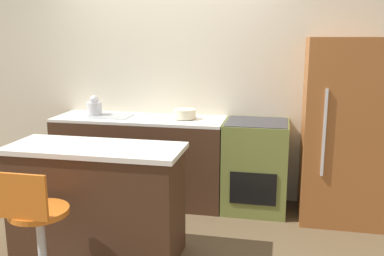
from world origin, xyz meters
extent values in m
plane|color=brown|center=(0.00, 0.00, 0.00)|extent=(14.00, 14.00, 0.00)
cube|color=beige|center=(0.00, 0.64, 1.30)|extent=(8.00, 0.06, 2.60)
cube|color=#422819|center=(-0.28, 0.32, 0.45)|extent=(1.84, 0.59, 0.90)
cube|color=white|center=(-0.28, 0.32, 0.92)|extent=(1.84, 0.59, 0.03)
cube|color=#9EA3A8|center=(-0.60, 0.32, 0.94)|extent=(0.44, 0.32, 0.01)
cube|color=#422819|center=(-0.23, -0.91, 0.45)|extent=(1.37, 0.53, 0.89)
cube|color=white|center=(-0.23, -0.91, 0.91)|extent=(1.42, 0.57, 0.04)
cube|color=olive|center=(0.98, 0.32, 0.47)|extent=(0.65, 0.59, 0.93)
cube|color=black|center=(0.98, 0.01, 0.33)|extent=(0.45, 0.01, 0.33)
cube|color=#333338|center=(0.98, 0.32, 0.94)|extent=(0.62, 0.56, 0.01)
cube|color=#995628|center=(1.81, 0.27, 0.89)|extent=(0.76, 0.68, 1.78)
cube|color=silver|center=(1.60, -0.08, 0.94)|extent=(0.02, 0.02, 0.80)
cylinder|color=#B7B7BC|center=(-0.42, -1.46, 0.28)|extent=(0.06, 0.06, 0.57)
cylinder|color=orange|center=(-0.42, -1.46, 0.59)|extent=(0.42, 0.42, 0.04)
cube|color=orange|center=(-0.42, -1.64, 0.76)|extent=(0.35, 0.02, 0.32)
cylinder|color=silver|center=(-0.80, 0.34, 1.01)|extent=(0.17, 0.17, 0.14)
sphere|color=silver|center=(-0.80, 0.34, 1.11)|extent=(0.09, 0.09, 0.09)
cylinder|color=beige|center=(0.22, 0.34, 0.99)|extent=(0.24, 0.24, 0.10)
camera|label=1|loc=(1.20, -3.99, 1.80)|focal=40.00mm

